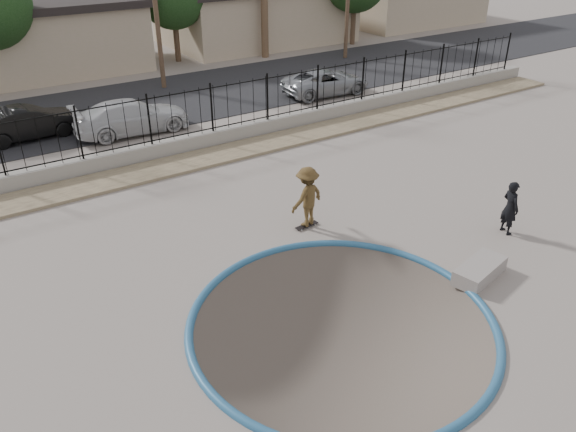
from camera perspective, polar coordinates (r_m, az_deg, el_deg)
The scene contains 16 objects.
ground at distance 23.53m, azimuth -14.67°, elevation 4.50°, with size 120.00×120.00×2.20m, color gray.
bowl_pit at distance 12.94m, azimuth 5.49°, elevation -10.76°, with size 6.84×6.84×1.80m, color #4D423B, non-canonical shape.
coping_ring at distance 12.94m, azimuth 5.49°, elevation -10.76°, with size 7.04×7.04×0.20m, color #285B83.
rock_strip at distance 20.64m, azimuth -12.35°, elevation 4.82°, with size 42.00×1.60×0.11m, color #9D8C67.
retaining_wall at distance 21.50m, azimuth -13.55°, elevation 6.38°, with size 42.00×0.45×0.60m, color gray.
fence at distance 21.09m, azimuth -13.92°, elevation 9.39°, with size 40.00×0.04×1.80m.
street at distance 27.66m, azimuth -18.61°, elevation 10.07°, with size 90.00×8.00×0.04m, color black.
house_center at distance 36.25m, azimuth -23.63°, elevation 16.62°, with size 10.60×8.60×3.90m.
house_east at distance 41.13m, azimuth -3.32°, elevation 20.02°, with size 12.60×8.60×3.90m.
skater at distance 16.05m, azimuth 1.96°, elevation 1.66°, with size 1.16×0.67×1.79m, color brown.
skateboard at distance 16.45m, azimuth 1.91°, elevation -0.95°, with size 0.77×0.24×0.07m.
videographer at distance 17.02m, azimuth 21.63°, elevation 0.80°, with size 0.58×0.38×1.60m, color black.
concrete_ledge at distance 14.99m, azimuth 18.88°, elevation -5.29°, with size 1.60×0.70×0.40m, color gray.
car_b at distance 24.98m, azimuth -24.84°, elevation 8.61°, with size 1.39×3.98×1.31m, color black.
car_c at distance 24.24m, azimuth -15.59°, elevation 9.72°, with size 1.90×4.67×1.36m, color silver.
car_d at distance 28.69m, azimuth 3.87°, elevation 13.45°, with size 2.04×4.43×1.23m, color #93969B.
Camera 1 is at (-6.48, -8.62, 8.21)m, focal length 35.00 mm.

